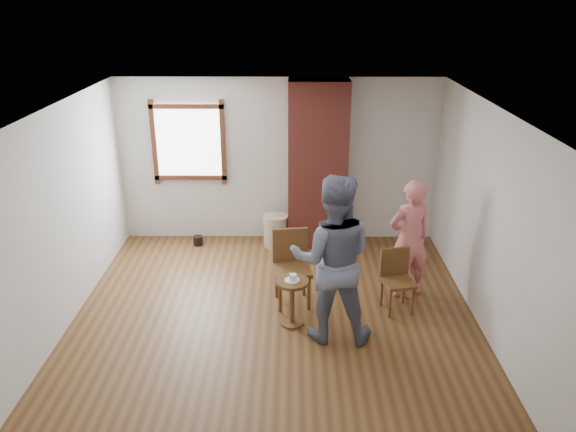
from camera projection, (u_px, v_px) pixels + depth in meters
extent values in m
plane|color=brown|center=(274.00, 329.00, 6.77)|extent=(5.50, 5.50, 0.00)
cube|color=silver|center=(279.00, 161.00, 8.83)|extent=(5.00, 0.04, 2.60)
cube|color=silver|center=(51.00, 229.00, 6.30)|extent=(0.04, 5.50, 2.60)
cube|color=silver|center=(497.00, 231.00, 6.26)|extent=(0.04, 5.50, 2.60)
cube|color=white|center=(272.00, 115.00, 5.79)|extent=(5.00, 5.50, 0.04)
cube|color=#572B19|center=(188.00, 143.00, 8.69)|extent=(1.14, 0.06, 1.34)
cube|color=white|center=(189.00, 142.00, 8.71)|extent=(1.00, 0.02, 1.20)
cube|color=#A24239|center=(318.00, 166.00, 8.59)|extent=(0.90, 0.50, 2.60)
cylinder|color=tan|center=(276.00, 230.00, 8.90)|extent=(0.44, 0.44, 0.51)
cylinder|color=black|center=(198.00, 241.00, 8.97)|extent=(0.19, 0.19, 0.15)
cube|color=brown|center=(292.00, 270.00, 7.14)|extent=(0.52, 0.52, 0.05)
cylinder|color=brown|center=(280.00, 295.00, 7.04)|extent=(0.04, 0.04, 0.49)
cylinder|color=brown|center=(309.00, 293.00, 7.09)|extent=(0.04, 0.04, 0.49)
cylinder|color=brown|center=(276.00, 281.00, 7.38)|extent=(0.04, 0.04, 0.49)
cylinder|color=brown|center=(304.00, 279.00, 7.43)|extent=(0.04, 0.04, 0.49)
cube|color=brown|center=(290.00, 246.00, 7.24)|extent=(0.46, 0.11, 0.49)
cube|color=brown|center=(398.00, 282.00, 7.02)|extent=(0.44, 0.44, 0.04)
cylinder|color=brown|center=(390.00, 304.00, 6.93)|extent=(0.04, 0.04, 0.40)
cylinder|color=brown|center=(413.00, 301.00, 6.99)|extent=(0.04, 0.04, 0.40)
cylinder|color=brown|center=(382.00, 292.00, 7.21)|extent=(0.04, 0.04, 0.40)
cylinder|color=brown|center=(404.00, 289.00, 7.26)|extent=(0.04, 0.04, 0.40)
cube|color=brown|center=(394.00, 262.00, 7.10)|extent=(0.37, 0.11, 0.40)
cylinder|color=brown|center=(292.00, 282.00, 6.66)|extent=(0.40, 0.40, 0.04)
cylinder|color=brown|center=(292.00, 303.00, 6.77)|extent=(0.06, 0.06, 0.54)
cylinder|color=brown|center=(292.00, 323.00, 6.87)|extent=(0.28, 0.28, 0.03)
cylinder|color=white|center=(292.00, 280.00, 6.65)|extent=(0.18, 0.18, 0.01)
cube|color=white|center=(293.00, 278.00, 6.64)|extent=(0.08, 0.07, 0.06)
imported|color=#151E3C|center=(332.00, 259.00, 6.29)|extent=(1.02, 0.82, 1.99)
imported|color=#D76E6B|center=(409.00, 239.00, 7.24)|extent=(0.68, 0.55, 1.62)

